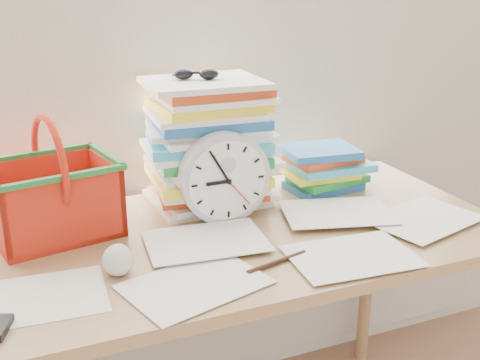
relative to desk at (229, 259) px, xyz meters
name	(u,v)px	position (x,y,z in m)	size (l,w,h in m)	color
desk	(229,259)	(0.00, 0.00, 0.00)	(1.40, 0.70, 0.75)	#967146
paper_stack	(210,142)	(0.03, 0.22, 0.25)	(0.35, 0.28, 0.35)	white
clock	(224,178)	(0.02, 0.07, 0.19)	(0.24, 0.24, 0.05)	#B1B5BC
sunglasses	(196,74)	(0.00, 0.23, 0.44)	(0.14, 0.12, 0.03)	black
book_stack	(324,168)	(0.38, 0.19, 0.14)	(0.25, 0.20, 0.13)	white
basket	(51,177)	(-0.40, 0.16, 0.22)	(0.30, 0.23, 0.30)	red
crumpled_ball	(117,260)	(-0.30, -0.11, 0.11)	(0.07, 0.07, 0.07)	silver
pen	(277,262)	(0.04, -0.20, 0.08)	(0.01, 0.01, 0.17)	black
scattered_papers	(229,230)	(0.00, 0.00, 0.08)	(1.26, 0.42, 0.02)	white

